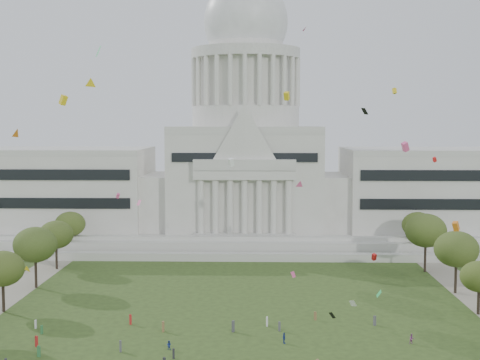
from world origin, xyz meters
TOP-DOWN VIEW (x-y plane):
  - capitol at (0.00, 113.59)m, footprint 160.00×64.50m
  - row_tree_l_3 at (-44.09, 33.92)m, footprint 8.12×8.12m
  - row_tree_r_3 at (44.40, 34.48)m, footprint 7.01×7.01m
  - row_tree_l_4 at (-44.08, 52.42)m, footprint 9.29×9.29m
  - row_tree_r_4 at (44.76, 50.04)m, footprint 9.19×9.19m
  - row_tree_l_5 at (-45.22, 71.01)m, footprint 8.33×8.33m
  - row_tree_r_5 at (43.49, 70.19)m, footprint 9.82×9.82m
  - row_tree_l_6 at (-46.87, 89.14)m, footprint 8.19×8.19m
  - row_tree_r_6 at (45.96, 88.13)m, footprint 8.42×8.42m
  - person_2 at (28.22, 17.39)m, footprint 0.89×0.65m
  - person_8 at (-10.33, 13.68)m, footprint 0.76×0.51m
  - person_10 at (7.78, 17.09)m, footprint 0.78×1.14m
  - distant_crowd at (-14.07, 13.96)m, footprint 66.57×36.19m
  - kite_swarm at (0.19, 7.65)m, footprint 75.65×105.62m

SIDE VIEW (x-z plane):
  - person_8 at x=-10.33m, z-range 0.00..1.48m
  - person_2 at x=28.22m, z-range 0.00..1.66m
  - distant_crowd at x=-14.07m, z-range -0.11..1.84m
  - person_10 at x=7.78m, z-range 0.00..1.78m
  - row_tree_r_3 at x=44.40m, z-range 2.09..12.07m
  - row_tree_l_3 at x=-44.09m, z-range 2.43..13.98m
  - row_tree_l_6 at x=-46.87m, z-range 2.45..14.09m
  - row_tree_l_5 at x=-45.22m, z-range 2.49..14.34m
  - row_tree_r_6 at x=45.96m, z-range 2.52..14.49m
  - row_tree_r_4 at x=44.76m, z-range 2.76..15.82m
  - row_tree_l_4 at x=-44.08m, z-range 2.79..16.00m
  - row_tree_r_5 at x=43.49m, z-range 2.95..16.91m
  - capitol at x=0.00m, z-range -23.35..67.95m
  - kite_swarm at x=0.19m, z-range 2.30..54.34m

